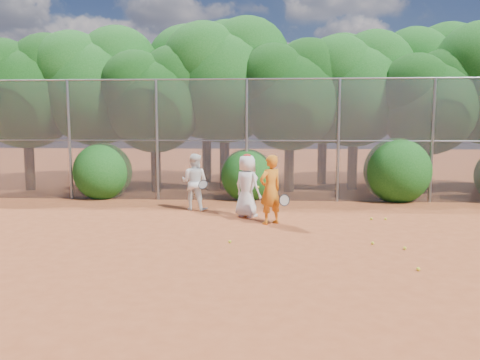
{
  "coord_description": "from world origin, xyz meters",
  "views": [
    {
      "loc": [
        -0.25,
        -9.46,
        2.51
      ],
      "look_at": [
        -1.0,
        2.5,
        1.1
      ],
      "focal_mm": 35.0,
      "sensor_mm": 36.0,
      "label": 1
    }
  ],
  "objects": [
    {
      "name": "bush_1",
      "position": [
        -1.0,
        6.3,
        0.9
      ],
      "size": [
        1.8,
        1.8,
        1.8
      ],
      "primitive_type": "sphere",
      "color": "#134E14",
      "rests_on": "ground"
    },
    {
      "name": "player_yellow",
      "position": [
        -0.21,
        2.29,
        0.88
      ],
      "size": [
        0.88,
        0.72,
        1.77
      ],
      "rotation": [
        0.0,
        0.0,
        3.78
      ],
      "color": "orange",
      "rests_on": "ground"
    },
    {
      "name": "tree_0",
      "position": [
        -9.44,
        8.04,
        3.93
      ],
      "size": [
        4.38,
        3.81,
        6.0
      ],
      "color": "black",
      "rests_on": "ground"
    },
    {
      "name": "player_white",
      "position": [
        -2.45,
        4.15,
        0.84
      ],
      "size": [
        0.95,
        0.84,
        1.67
      ],
      "rotation": [
        0.0,
        0.0,
        2.89
      ],
      "color": "white",
      "rests_on": "ground"
    },
    {
      "name": "player_teen",
      "position": [
        -0.85,
        3.18,
        0.86
      ],
      "size": [
        0.99,
        0.95,
        1.74
      ],
      "rotation": [
        0.0,
        0.0,
        2.44
      ],
      "color": "white",
      "rests_on": "ground"
    },
    {
      "name": "tree_4",
      "position": [
        0.55,
        8.24,
        3.76
      ],
      "size": [
        4.19,
        3.64,
        5.73
      ],
      "color": "black",
      "rests_on": "ground"
    },
    {
      "name": "ball_0",
      "position": [
        1.94,
        0.33,
        0.03
      ],
      "size": [
        0.07,
        0.07,
        0.07
      ],
      "primitive_type": "sphere",
      "color": "yellow",
      "rests_on": "ground"
    },
    {
      "name": "tree_6",
      "position": [
        5.55,
        8.03,
        3.47
      ],
      "size": [
        3.86,
        3.36,
        5.29
      ],
      "color": "black",
      "rests_on": "ground"
    },
    {
      "name": "tree_1",
      "position": [
        -6.94,
        8.54,
        4.16
      ],
      "size": [
        4.64,
        4.03,
        6.35
      ],
      "color": "black",
      "rests_on": "ground"
    },
    {
      "name": "ball_1",
      "position": [
        2.84,
        2.95,
        0.03
      ],
      "size": [
        0.07,
        0.07,
        0.07
      ],
      "primitive_type": "sphere",
      "color": "yellow",
      "rests_on": "ground"
    },
    {
      "name": "tree_3",
      "position": [
        -1.94,
        8.84,
        4.4
      ],
      "size": [
        4.89,
        4.26,
        6.7
      ],
      "color": "black",
      "rests_on": "ground"
    },
    {
      "name": "tree_11",
      "position": [
        2.06,
        10.64,
        4.16
      ],
      "size": [
        4.64,
        4.03,
        6.35
      ],
      "color": "black",
      "rests_on": "ground"
    },
    {
      "name": "tree_5",
      "position": [
        3.06,
        9.04,
        4.05
      ],
      "size": [
        4.51,
        3.92,
        6.17
      ],
      "color": "black",
      "rests_on": "ground"
    },
    {
      "name": "tree_2",
      "position": [
        -4.45,
        7.83,
        3.58
      ],
      "size": [
        3.99,
        3.47,
        5.47
      ],
      "color": "black",
      "rests_on": "ground"
    },
    {
      "name": "ball_3",
      "position": [
        2.5,
        -0.04,
        0.03
      ],
      "size": [
        0.07,
        0.07,
        0.07
      ],
      "primitive_type": "sphere",
      "color": "yellow",
      "rests_on": "ground"
    },
    {
      "name": "bush_2",
      "position": [
        4.0,
        6.3,
        1.1
      ],
      "size": [
        2.2,
        2.2,
        2.2
      ],
      "primitive_type": "sphere",
      "color": "#134E14",
      "rests_on": "ground"
    },
    {
      "name": "fence_back",
      "position": [
        -0.12,
        6.0,
        2.05
      ],
      "size": [
        20.05,
        0.09,
        4.03
      ],
      "color": "gray",
      "rests_on": "ground"
    },
    {
      "name": "tree_12",
      "position": [
        6.56,
        11.24,
        4.51
      ],
      "size": [
        5.02,
        4.37,
        6.88
      ],
      "color": "black",
      "rests_on": "ground"
    },
    {
      "name": "ball_4",
      "position": [
        -1.08,
        0.27,
        0.03
      ],
      "size": [
        0.07,
        0.07,
        0.07
      ],
      "primitive_type": "sphere",
      "color": "yellow",
      "rests_on": "ground"
    },
    {
      "name": "tree_9",
      "position": [
        -7.94,
        10.84,
        4.34
      ],
      "size": [
        4.83,
        4.2,
        6.62
      ],
      "color": "black",
      "rests_on": "ground"
    },
    {
      "name": "ball_5",
      "position": [
        2.48,
        2.95,
        0.03
      ],
      "size": [
        0.07,
        0.07,
        0.07
      ],
      "primitive_type": "sphere",
      "color": "yellow",
      "rests_on": "ground"
    },
    {
      "name": "bush_0",
      "position": [
        -6.0,
        6.3,
        1.0
      ],
      "size": [
        2.0,
        2.0,
        2.0
      ],
      "primitive_type": "sphere",
      "color": "#134E14",
      "rests_on": "ground"
    },
    {
      "name": "ball_2",
      "position": [
        2.34,
        -1.43,
        0.03
      ],
      "size": [
        0.07,
        0.07,
        0.07
      ],
      "primitive_type": "sphere",
      "color": "yellow",
      "rests_on": "ground"
    },
    {
      "name": "ground",
      "position": [
        0.0,
        0.0,
        0.0
      ],
      "size": [
        80.0,
        80.0,
        0.0
      ],
      "primitive_type": "plane",
      "color": "#9D4723",
      "rests_on": "ground"
    },
    {
      "name": "tree_10",
      "position": [
        -2.93,
        11.05,
        4.63
      ],
      "size": [
        5.15,
        4.48,
        7.06
      ],
      "color": "black",
      "rests_on": "ground"
    }
  ]
}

